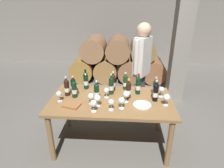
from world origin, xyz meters
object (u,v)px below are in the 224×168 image
(wine_glass_1, at_px, (162,90))
(serving_plate, at_px, (142,105))
(wine_glass_4, at_px, (106,91))
(dining_table, at_px, (111,105))
(wine_glass_6, at_px, (97,98))
(sommelier_presenting, at_px, (142,64))
(wine_bottle_5, at_px, (111,85))
(wine_bottle_7, at_px, (125,82))
(wine_bottle_11, at_px, (86,81))
(wine_glass_3, at_px, (93,104))
(wine_bottle_3, at_px, (128,90))
(wine_glass_8, at_px, (126,94))
(wine_bottle_4, at_px, (156,92))
(wine_bottle_0, at_px, (155,87))
(wine_glass_0, at_px, (122,101))
(wine_glass_7, at_px, (91,97))
(wine_bottle_2, at_px, (73,86))
(wine_bottle_8, at_px, (138,85))
(wine_bottle_1, at_px, (74,89))
(tasting_notebook, at_px, (72,105))
(wine_glass_9, at_px, (111,103))
(wine_glass_5, at_px, (59,94))
(wine_bottle_10, at_px, (97,91))
(wine_glass_2, at_px, (167,98))

(wine_glass_1, xyz_separation_m, serving_plate, (-0.29, -0.26, -0.10))
(wine_glass_4, bearing_deg, dining_table, -41.22)
(wine_glass_6, relative_size, sommelier_presenting, 0.10)
(dining_table, relative_size, serving_plate, 7.08)
(wine_bottle_5, bearing_deg, wine_bottle_7, 39.61)
(wine_bottle_11, relative_size, wine_glass_3, 1.96)
(wine_bottle_3, distance_m, wine_bottle_11, 0.70)
(wine_bottle_5, relative_size, wine_glass_8, 1.92)
(wine_bottle_4, bearing_deg, dining_table, -178.47)
(wine_bottle_0, relative_size, wine_glass_0, 1.79)
(wine_bottle_3, relative_size, wine_glass_0, 1.79)
(wine_glass_6, bearing_deg, wine_glass_7, 152.39)
(wine_bottle_5, height_order, sommelier_presenting, sommelier_presenting)
(wine_bottle_5, height_order, wine_bottle_7, wine_bottle_5)
(wine_bottle_2, relative_size, wine_bottle_5, 0.86)
(wine_bottle_8, bearing_deg, wine_bottle_2, -177.04)
(wine_bottle_1, height_order, tasting_notebook, wine_bottle_1)
(wine_glass_9, bearing_deg, wine_glass_1, 30.24)
(wine_glass_5, distance_m, wine_glass_9, 0.74)
(wine_glass_9, bearing_deg, wine_glass_3, -166.93)
(sommelier_presenting, bearing_deg, wine_bottle_5, -130.02)
(wine_bottle_7, xyz_separation_m, wine_glass_7, (-0.45, -0.49, -0.01))
(wine_glass_1, distance_m, wine_glass_9, 0.80)
(wine_glass_4, bearing_deg, wine_bottle_8, 19.08)
(dining_table, height_order, wine_bottle_5, wine_bottle_5)
(wine_bottle_1, xyz_separation_m, wine_glass_0, (0.67, -0.27, -0.01))
(wine_glass_0, distance_m, wine_glass_7, 0.42)
(wine_glass_8, bearing_deg, wine_bottle_7, 91.88)
(wine_bottle_10, relative_size, wine_bottle_11, 0.89)
(wine_glass_1, relative_size, wine_glass_5, 1.02)
(wine_bottle_0, distance_m, wine_glass_0, 0.62)
(wine_bottle_2, xyz_separation_m, wine_bottle_10, (0.37, -0.17, 0.00))
(wine_bottle_11, xyz_separation_m, wine_glass_3, (0.22, -0.65, -0.02))
(wine_glass_3, height_order, sommelier_presenting, sommelier_presenting)
(wine_glass_3, xyz_separation_m, wine_glass_7, (-0.06, 0.18, -0.00))
(wine_bottle_7, distance_m, wine_glass_5, 1.00)
(wine_glass_2, bearing_deg, dining_table, 171.73)
(wine_bottle_4, distance_m, wine_glass_4, 0.68)
(wine_bottle_10, relative_size, wine_glass_1, 1.83)
(dining_table, height_order, wine_glass_3, wine_glass_3)
(wine_bottle_11, height_order, sommelier_presenting, sommelier_presenting)
(wine_bottle_5, relative_size, wine_glass_6, 1.93)
(wine_glass_5, relative_size, wine_glass_7, 0.96)
(wine_bottle_5, bearing_deg, wine_glass_7, -127.86)
(wine_bottle_3, distance_m, wine_glass_7, 0.54)
(wine_glass_6, distance_m, serving_plate, 0.60)
(wine_bottle_2, distance_m, wine_glass_5, 0.29)
(wine_glass_9, xyz_separation_m, tasting_notebook, (-0.52, 0.06, -0.09))
(wine_bottle_2, xyz_separation_m, wine_glass_0, (0.72, -0.39, -0.01))
(dining_table, xyz_separation_m, wine_glass_0, (0.15, -0.22, 0.20))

